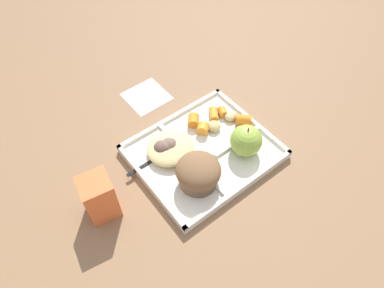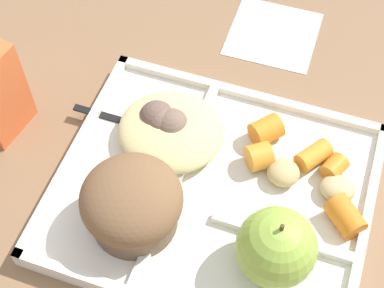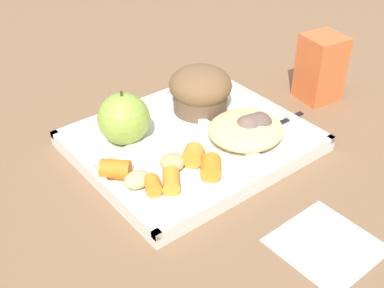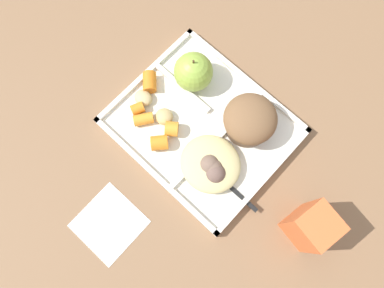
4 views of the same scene
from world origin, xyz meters
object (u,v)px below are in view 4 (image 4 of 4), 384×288
object	(u,v)px
green_apple	(193,72)
plastic_fork	(220,177)
lunch_tray	(202,127)
milk_carton	(311,226)
bran_muffin	(250,120)

from	to	relation	value
green_apple	plastic_fork	size ratio (longest dim) A/B	0.53
lunch_tray	milk_carton	size ratio (longest dim) A/B	2.84
bran_muffin	plastic_fork	bearing A→B (deg)	-75.61
lunch_tray	plastic_fork	xyz separation A→B (m)	(0.09, -0.05, 0.01)
green_apple	milk_carton	distance (m)	0.34
green_apple	bran_muffin	size ratio (longest dim) A/B	0.83
lunch_tray	plastic_fork	bearing A→B (deg)	-29.30
green_apple	bran_muffin	xyz separation A→B (m)	(0.14, -0.00, -0.00)
lunch_tray	green_apple	bearing A→B (deg)	143.14
lunch_tray	bran_muffin	xyz separation A→B (m)	(0.06, 0.06, 0.04)
lunch_tray	bran_muffin	size ratio (longest dim) A/B	3.23
plastic_fork	milk_carton	size ratio (longest dim) A/B	1.37
green_apple	plastic_fork	distance (m)	0.20
green_apple	plastic_fork	bearing A→B (deg)	-32.92
bran_muffin	lunch_tray	bearing A→B (deg)	-137.58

